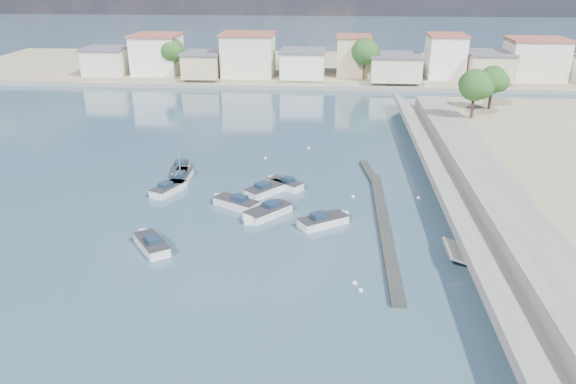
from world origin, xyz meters
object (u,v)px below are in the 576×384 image
object	(u,v)px
motorboat_a	(151,244)
motorboat_c	(234,203)
motorboat_f	(284,184)
motorboat_h	(325,221)
motorboat_g	(181,170)
sailboat	(181,177)
motorboat_b	(268,189)
motorboat_d	(266,213)
motorboat_e	(170,189)

from	to	relation	value
motorboat_a	motorboat_c	size ratio (longest dim) A/B	0.95
motorboat_f	motorboat_h	xyz separation A→B (m)	(4.61, -9.00, 0.00)
motorboat_g	sailboat	xyz separation A→B (m)	(0.67, -2.44, 0.04)
motorboat_h	motorboat_f	bearing A→B (deg)	117.12
motorboat_b	motorboat_h	xyz separation A→B (m)	(6.15, -7.33, 0.00)
motorboat_c	motorboat_g	distance (m)	11.79
motorboat_d	motorboat_h	xyz separation A→B (m)	(5.65, -1.34, 0.00)
motorboat_a	motorboat_g	xyz separation A→B (m)	(-2.15, 18.18, 0.00)
motorboat_f	motorboat_g	size ratio (longest dim) A/B	0.82
motorboat_b	motorboat_d	size ratio (longest dim) A/B	0.96
motorboat_g	motorboat_e	bearing A→B (deg)	-86.80
motorboat_b	motorboat_c	size ratio (longest dim) A/B	0.96
motorboat_c	motorboat_f	bearing A→B (deg)	51.05
motorboat_b	motorboat_d	distance (m)	6.01
motorboat_c	sailboat	bearing A→B (deg)	137.30
motorboat_d	motorboat_e	xyz separation A→B (m)	(-10.76, 5.40, 0.00)
motorboat_e	motorboat_h	xyz separation A→B (m)	(16.41, -6.74, 0.00)
motorboat_a	sailboat	distance (m)	15.81
motorboat_b	motorboat_g	world-z (taller)	same
motorboat_b	motorboat_c	distance (m)	4.77
motorboat_c	motorboat_e	world-z (taller)	same
motorboat_g	motorboat_h	xyz separation A→B (m)	(16.73, -12.46, -0.00)
motorboat_c	motorboat_g	size ratio (longest dim) A/B	0.97
motorboat_b	motorboat_d	xyz separation A→B (m)	(0.50, -5.99, -0.00)
motorboat_c	motorboat_g	bearing A→B (deg)	130.75
motorboat_g	motorboat_f	bearing A→B (deg)	-15.97
sailboat	motorboat_a	bearing A→B (deg)	-84.63
motorboat_b	motorboat_g	size ratio (longest dim) A/B	0.94
motorboat_a	motorboat_g	distance (m)	18.31
motorboat_a	motorboat_h	world-z (taller)	same
motorboat_a	motorboat_e	distance (m)	12.59
motorboat_a	motorboat_d	distance (m)	11.38
motorboat_b	motorboat_h	distance (m)	9.57
motorboat_f	motorboat_g	distance (m)	12.60
motorboat_e	motorboat_c	bearing A→B (deg)	-23.52
motorboat_c	sailboat	distance (m)	9.57
motorboat_e	motorboat_h	size ratio (longest dim) A/B	0.99
motorboat_f	motorboat_h	distance (m)	10.11
motorboat_e	sailboat	size ratio (longest dim) A/B	0.52
motorboat_b	motorboat_c	bearing A→B (deg)	-127.11
motorboat_a	motorboat_d	bearing A→B (deg)	38.33
motorboat_d	motorboat_e	world-z (taller)	same
motorboat_c	motorboat_g	world-z (taller)	same
motorboat_b	sailboat	size ratio (longest dim) A/B	0.52
motorboat_d	motorboat_f	bearing A→B (deg)	82.24
motorboat_a	motorboat_c	bearing A→B (deg)	59.01
motorboat_c	motorboat_f	distance (m)	7.03
motorboat_f	motorboat_h	size ratio (longest dim) A/B	0.85
motorboat_d	motorboat_g	xyz separation A→B (m)	(-11.07, 11.12, 0.00)
sailboat	motorboat_g	bearing A→B (deg)	105.26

